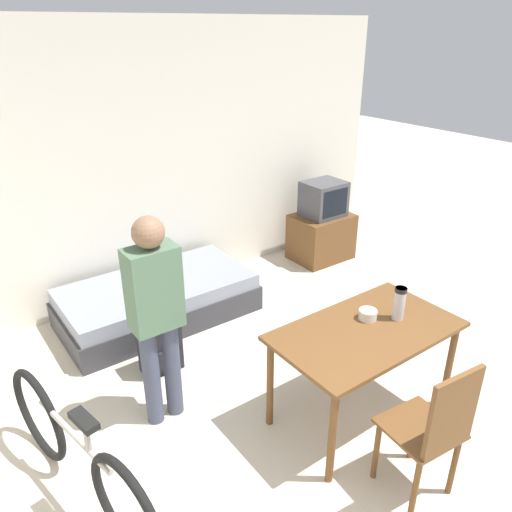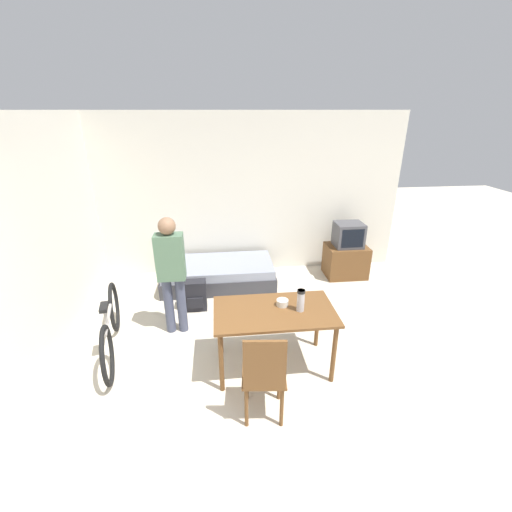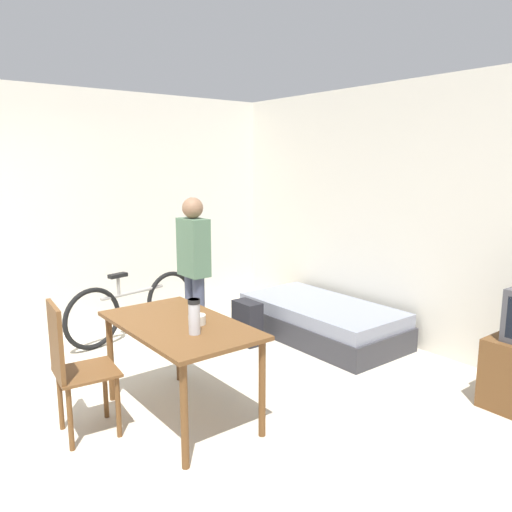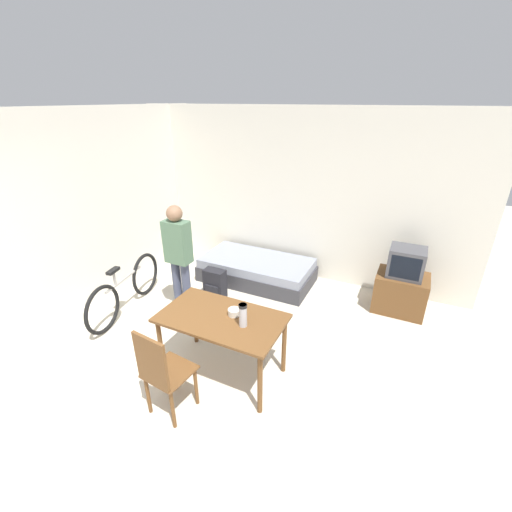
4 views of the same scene
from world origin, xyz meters
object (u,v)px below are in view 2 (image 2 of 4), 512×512
Objects in this scene: tv at (346,254)px; person_standing at (171,269)px; daybed at (219,274)px; backpack at (195,296)px; dining_table at (274,317)px; wooden_chair at (264,374)px; bicycle at (111,328)px; thermos_flask at (301,299)px; mate_bowl at (282,303)px.

person_standing is (-2.77, -1.35, 0.49)m from tv.
backpack reaches higher than daybed.
wooden_chair reaches higher than dining_table.
wooden_chair is at bearing -58.43° from person_standing.
dining_table is at bearing -14.11° from bicycle.
wooden_chair reaches higher than daybed.
person_standing is 6.35× the size of thermos_flask.
backpack is (-0.94, 1.32, -0.42)m from dining_table.
tv reaches higher than mate_bowl.
wooden_chair reaches higher than backpack.
bicycle is at bearing -153.93° from person_standing.
dining_table is 1.95m from bicycle.
mate_bowl reaches higher than daybed.
tv is 3.88m from bicycle.
daybed is 0.83m from backpack.
dining_table is 1.67m from backpack.
mate_bowl is (1.26, -0.73, -0.13)m from person_standing.
daybed is 14.37× the size of mate_bowl.
bicycle is 3.58× the size of backpack.
person_standing is 3.41× the size of backpack.
bicycle is at bearing 166.75° from thermos_flask.
tv is 2.62m from thermos_flask.
tv is 3.42m from wooden_chair.
person_standing reaches higher than daybed.
person_standing is (-0.95, 1.54, 0.36)m from wooden_chair.
tv is 2.11× the size of backpack.
wooden_chair reaches higher than bicycle.
wooden_chair reaches higher than mate_bowl.
tv is at bearing 25.94° from bicycle.
mate_bowl is at bearing 41.21° from dining_table.
backpack is (-1.21, 1.35, -0.65)m from thermos_flask.
mate_bowl is (1.97, -0.38, 0.44)m from bicycle.
backpack is at bearing -161.68° from tv.
bicycle reaches higher than daybed.
mate_bowl is at bearing 69.28° from wooden_chair.
tv reaches higher than bicycle.
tv is 2.70m from backpack.
thermos_flask is (0.86, -2.11, 0.68)m from daybed.
dining_table is 1.33× the size of wooden_chair.
bicycle is 1.27m from backpack.
dining_table reaches higher than backpack.
tv is 7.57× the size of mate_bowl.
dining_table is at bearing 172.85° from thermos_flask.
thermos_flask is 1.93× the size of mate_bowl.
daybed is 2.21m from dining_table.
thermos_flask is at bearing -7.15° from dining_table.
dining_table is at bearing -138.79° from mate_bowl.
tv is at bearing 58.50° from thermos_flask.
person_standing is (0.72, 0.35, 0.56)m from bicycle.
dining_table is at bearing -126.77° from tv.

